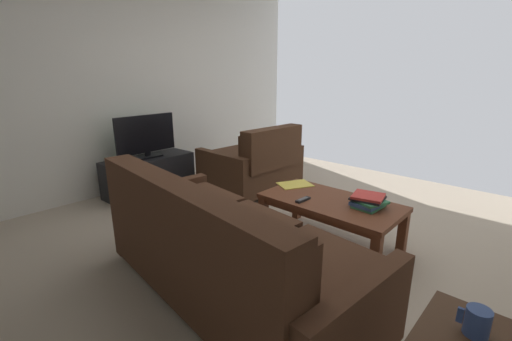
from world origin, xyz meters
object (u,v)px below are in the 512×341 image
(flat_tv, at_px, (146,136))
(tv_remote, at_px, (303,200))
(loose_magazine, at_px, (295,184))
(sofa_main, at_px, (222,250))
(loveseat_near, at_px, (254,164))
(book_stack, at_px, (368,201))
(coffee_mug, at_px, (477,322))
(tv_stand, at_px, (149,175))
(coffee_table, at_px, (330,207))

(flat_tv, distance_m, tv_remote, 2.27)
(tv_remote, xyz_separation_m, loose_magazine, (0.31, -0.31, -0.01))
(sofa_main, xyz_separation_m, flat_tv, (2.29, -0.80, 0.38))
(sofa_main, height_order, loveseat_near, sofa_main)
(flat_tv, relative_size, book_stack, 2.64)
(flat_tv, relative_size, tv_remote, 4.92)
(coffee_mug, bearing_deg, tv_remote, -36.17)
(tv_stand, height_order, coffee_mug, coffee_mug)
(sofa_main, distance_m, tv_remote, 0.98)
(coffee_mug, relative_size, book_stack, 0.34)
(sofa_main, xyz_separation_m, loveseat_near, (1.34, -1.75, -0.01))
(coffee_table, distance_m, tv_remote, 0.26)
(loveseat_near, relative_size, flat_tv, 1.41)
(loveseat_near, xyz_separation_m, loose_magazine, (-0.98, 0.46, 0.06))
(coffee_mug, bearing_deg, book_stack, -53.19)
(tv_remote, height_order, loose_magazine, tv_remote)
(coffee_table, xyz_separation_m, loose_magazine, (0.48, -0.13, 0.07))
(loveseat_near, distance_m, loose_magazine, 1.09)
(tv_stand, bearing_deg, tv_remote, -175.28)
(tv_stand, distance_m, book_stack, 2.76)
(coffee_mug, height_order, loose_magazine, coffee_mug)
(tv_stand, bearing_deg, book_stack, -170.99)
(sofa_main, xyz_separation_m, coffee_mug, (-1.41, 0.08, 0.30))
(tv_stand, xyz_separation_m, coffee_mug, (-3.69, 0.88, 0.43))
(loose_magazine, bearing_deg, loveseat_near, 2.12)
(flat_tv, height_order, tv_remote, flat_tv)
(sofa_main, height_order, book_stack, sofa_main)
(tv_stand, xyz_separation_m, loose_magazine, (-1.93, -0.49, 0.19))
(sofa_main, distance_m, loose_magazine, 1.34)
(tv_stand, xyz_separation_m, tv_remote, (-2.24, -0.18, 0.19))
(coffee_table, relative_size, flat_tv, 1.48)
(coffee_table, distance_m, book_stack, 0.33)
(loveseat_near, distance_m, tv_stand, 1.35)
(coffee_table, bearing_deg, coffee_mug, 136.01)
(loose_magazine, bearing_deg, coffee_mug, 169.43)
(tv_stand, bearing_deg, coffee_table, -171.43)
(flat_tv, height_order, book_stack, flat_tv)
(tv_stand, distance_m, tv_remote, 2.26)
(loose_magazine, bearing_deg, tv_stand, 41.58)
(sofa_main, xyz_separation_m, tv_stand, (2.29, -0.79, -0.13))
(sofa_main, bearing_deg, coffee_mug, 176.70)
(loveseat_near, height_order, coffee_mug, loveseat_near)
(loveseat_near, bearing_deg, flat_tv, 45.22)
(tv_remote, relative_size, loose_magazine, 0.51)
(sofa_main, bearing_deg, book_stack, -109.26)
(coffee_table, height_order, loose_magazine, loose_magazine)
(tv_stand, height_order, flat_tv, flat_tv)
(loveseat_near, xyz_separation_m, coffee_mug, (-2.75, 1.83, 0.30))
(loveseat_near, relative_size, book_stack, 3.72)
(loveseat_near, xyz_separation_m, tv_stand, (0.95, 0.95, -0.12))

